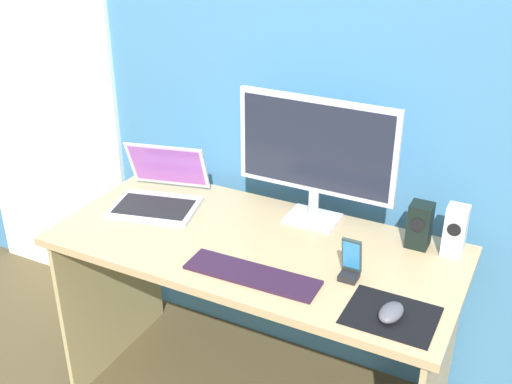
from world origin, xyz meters
TOP-DOWN VIEW (x-y plane):
  - wall_back at (0.00, 0.40)m, footprint 6.00×0.04m
  - door_left at (-1.25, 0.37)m, footprint 0.82×0.02m
  - desk at (0.00, 0.00)m, footprint 1.36×0.63m
  - monitor at (0.11, 0.23)m, footprint 0.56×0.14m
  - speaker_right at (0.60, 0.23)m, footprint 0.07×0.07m
  - speaker_near_monitor at (0.48, 0.22)m, footprint 0.07×0.07m
  - laptop at (-0.44, 0.09)m, footprint 0.37×0.36m
  - keyboard_external at (0.08, -0.18)m, footprint 0.43×0.13m
  - mousepad at (0.51, -0.18)m, footprint 0.25×0.20m
  - mouse at (0.52, -0.19)m, footprint 0.07×0.11m
  - phone_in_dock at (0.35, -0.06)m, footprint 0.06×0.06m

SIDE VIEW (x-z plane):
  - desk at x=0.00m, z-range 0.21..0.92m
  - mousepad at x=0.51m, z-range 0.71..0.72m
  - keyboard_external at x=0.08m, z-range 0.71..0.72m
  - mouse at x=0.52m, z-range 0.72..0.75m
  - laptop at x=-0.44m, z-range 0.65..0.86m
  - phone_in_dock at x=0.35m, z-range 0.69..0.83m
  - speaker_near_monitor at x=0.48m, z-range 0.71..0.87m
  - speaker_right at x=0.60m, z-range 0.71..0.89m
  - monitor at x=0.11m, z-range 0.75..1.20m
  - door_left at x=-1.25m, z-range 0.00..2.02m
  - wall_back at x=0.00m, z-range 0.00..2.50m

